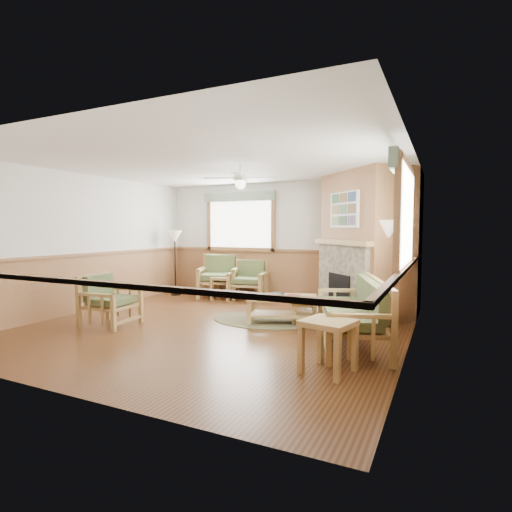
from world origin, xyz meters
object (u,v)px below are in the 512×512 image
at_px(sofa, 351,312).
at_px(footstool, 304,312).
at_px(coffee_table, 282,309).
at_px(armchair_back_left, 219,276).
at_px(floor_lamp_left, 175,263).
at_px(floor_lamp_right, 387,273).
at_px(end_table_sofa, 328,346).
at_px(armchair_back_right, 248,280).
at_px(armchair_left, 111,300).
at_px(end_table_chairs, 223,288).

relative_size(sofa, footstool, 4.74).
bearing_deg(coffee_table, armchair_back_left, 122.88).
xyz_separation_m(floor_lamp_left, floor_lamp_right, (5.10, -0.98, 0.10)).
height_order(end_table_sofa, footstool, end_table_sofa).
bearing_deg(floor_lamp_left, floor_lamp_right, -10.90).
bearing_deg(floor_lamp_right, armchair_back_left, 163.59).
bearing_deg(sofa, floor_lamp_left, -135.18).
height_order(armchair_back_right, end_table_sofa, armchair_back_right).
height_order(armchair_left, floor_lamp_left, floor_lamp_left).
relative_size(coffee_table, end_table_chairs, 2.26).
bearing_deg(end_table_chairs, floor_lamp_left, 178.76).
bearing_deg(armchair_back_left, footstool, -52.04).
xyz_separation_m(armchair_back_left, floor_lamp_right, (3.98, -1.17, 0.39)).
distance_m(coffee_table, footstool, 0.38).
bearing_deg(coffee_table, sofa, -48.89).
xyz_separation_m(end_table_chairs, footstool, (2.42, -1.39, -0.08)).
height_order(end_table_chairs, end_table_sofa, end_table_sofa).
distance_m(end_table_sofa, footstool, 2.38).
distance_m(armchair_back_right, footstool, 2.56).
relative_size(armchair_back_right, armchair_left, 1.04).
height_order(end_table_chairs, floor_lamp_left, floor_lamp_left).
bearing_deg(floor_lamp_left, armchair_back_right, 8.03).
bearing_deg(coffee_table, end_table_chairs, 123.38).
bearing_deg(floor_lamp_left, coffee_table, -24.71).
height_order(armchair_back_left, end_table_sofa, armchair_back_left).
relative_size(coffee_table, floor_lamp_right, 0.67).
relative_size(end_table_sofa, floor_lamp_left, 0.38).
bearing_deg(sofa, armchair_back_left, -143.72).
xyz_separation_m(coffee_table, floor_lamp_right, (1.65, 0.61, 0.65)).
bearing_deg(sofa, footstool, -151.66).
xyz_separation_m(armchair_back_right, armchair_left, (-0.98, -3.24, -0.02)).
xyz_separation_m(armchair_left, coffee_table, (2.56, 1.39, -0.19)).
xyz_separation_m(armchair_back_right, footstool, (1.92, -1.68, -0.26)).
height_order(armchair_back_left, armchair_left, armchair_back_left).
bearing_deg(end_table_chairs, armchair_back_left, 138.73).
bearing_deg(floor_lamp_right, end_table_sofa, -96.65).
bearing_deg(footstool, end_table_chairs, 150.15).
distance_m(armchair_back_left, floor_lamp_right, 4.17).
bearing_deg(coffee_table, armchair_back_right, 110.75).
bearing_deg(floor_lamp_left, end_table_chairs, -1.24).
distance_m(armchair_left, coffee_table, 2.92).
xyz_separation_m(sofa, end_table_chairs, (-3.42, 2.30, -0.20)).
relative_size(sofa, end_table_chairs, 3.80).
bearing_deg(floor_lamp_right, armchair_left, -154.66).
bearing_deg(armchair_back_right, end_table_sofa, -64.02).
relative_size(armchair_back_left, end_table_sofa, 1.66).
distance_m(armchair_left, footstool, 3.30).
height_order(coffee_table, end_table_chairs, end_table_chairs).
relative_size(coffee_table, floor_lamp_left, 0.75).
height_order(end_table_chairs, footstool, end_table_chairs).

